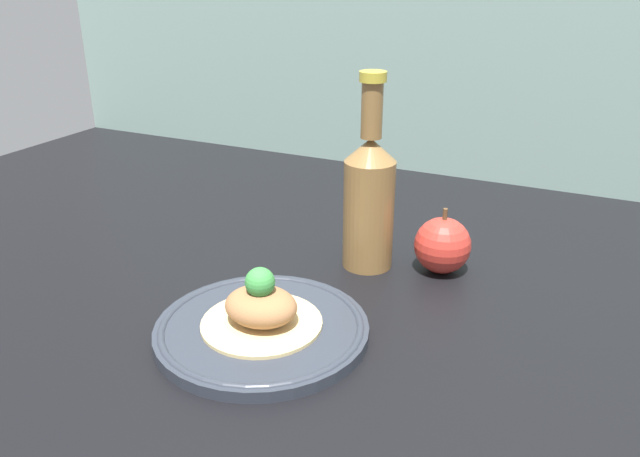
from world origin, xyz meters
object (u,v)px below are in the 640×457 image
(cider_bottle, at_px, (369,197))
(apple, at_px, (442,245))
(plate, at_px, (262,328))

(cider_bottle, xyz_separation_m, apple, (0.09, 0.02, -0.06))
(apple, bearing_deg, plate, -119.95)
(plate, height_order, cider_bottle, cider_bottle)
(plate, xyz_separation_m, cider_bottle, (0.04, 0.21, 0.09))
(cider_bottle, height_order, apple, cider_bottle)
(plate, relative_size, apple, 2.66)
(plate, bearing_deg, cider_bottle, 79.17)
(plate, height_order, apple, apple)
(cider_bottle, bearing_deg, apple, 14.09)
(plate, xyz_separation_m, apple, (0.13, 0.23, 0.03))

